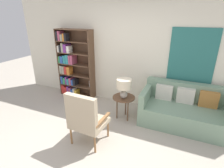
# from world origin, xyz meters

# --- Properties ---
(ground_plane) EXTENTS (14.00, 14.00, 0.00)m
(ground_plane) POSITION_xyz_m (0.00, 0.00, 0.00)
(ground_plane) COLOR #B2A899
(wall_back) EXTENTS (6.40, 0.08, 2.70)m
(wall_back) POSITION_xyz_m (0.03, 2.03, 1.35)
(wall_back) COLOR silver
(wall_back) RESTS_ON ground_plane
(bookshelf) EXTENTS (1.04, 0.30, 1.88)m
(bookshelf) POSITION_xyz_m (-1.52, 1.84, 0.89)
(bookshelf) COLOR brown
(bookshelf) RESTS_ON ground_plane
(armchair) EXTENTS (0.62, 0.59, 1.02)m
(armchair) POSITION_xyz_m (-0.01, 0.12, 0.57)
(armchair) COLOR olive
(armchair) RESTS_ON ground_plane
(couch) EXTENTS (1.73, 0.92, 0.84)m
(couch) POSITION_xyz_m (1.54, 1.56, 0.32)
(couch) COLOR gray
(couch) RESTS_ON ground_plane
(side_table) EXTENTS (0.50, 0.50, 0.54)m
(side_table) POSITION_xyz_m (0.30, 1.21, 0.48)
(side_table) COLOR brown
(side_table) RESTS_ON ground_plane
(table_lamp) EXTENTS (0.32, 0.32, 0.44)m
(table_lamp) POSITION_xyz_m (0.32, 1.16, 0.83)
(table_lamp) COLOR #A59E93
(table_lamp) RESTS_ON side_table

